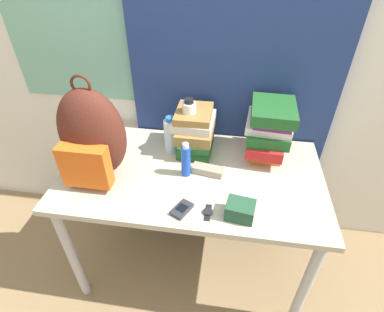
{
  "coord_description": "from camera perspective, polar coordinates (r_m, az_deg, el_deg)",
  "views": [
    {
      "loc": [
        0.17,
        -0.75,
        1.7
      ],
      "look_at": [
        0.0,
        0.35,
        0.84
      ],
      "focal_mm": 28.0,
      "sensor_mm": 36.0,
      "label": 1
    }
  ],
  "objects": [
    {
      "name": "cell_phone",
      "position": [
        1.28,
        -1.93,
        -10.1
      ],
      "size": [
        0.1,
        0.11,
        0.02
      ],
      "color": "#2D2D33",
      "rests_on": "desk"
    },
    {
      "name": "sunglasses_case",
      "position": [
        1.46,
        3.02,
        -2.7
      ],
      "size": [
        0.16,
        0.08,
        0.04
      ],
      "color": "gray",
      "rests_on": "desk"
    },
    {
      "name": "book_stack_center",
      "position": [
        1.54,
        14.38,
        4.92
      ],
      "size": [
        0.24,
        0.29,
        0.29
      ],
      "color": "orange",
      "rests_on": "desk"
    },
    {
      "name": "book_stack_left",
      "position": [
        1.56,
        0.56,
        4.88
      ],
      "size": [
        0.21,
        0.29,
        0.23
      ],
      "color": "#1E5623",
      "rests_on": "desk"
    },
    {
      "name": "water_bottle",
      "position": [
        1.56,
        -4.01,
        3.98
      ],
      "size": [
        0.07,
        0.07,
        0.2
      ],
      "color": "silver",
      "rests_on": "desk"
    },
    {
      "name": "camera_pouch",
      "position": [
        1.26,
        9.16,
        -10.1
      ],
      "size": [
        0.13,
        0.11,
        0.07
      ],
      "color": "#234C33",
      "rests_on": "desk"
    },
    {
      "name": "curtain_blue",
      "position": [
        1.55,
        8.44,
        20.33
      ],
      "size": [
        1.08,
        0.04,
        2.5
      ],
      "color": "navy",
      "rests_on": "ground_plane"
    },
    {
      "name": "sunscreen_bottle",
      "position": [
        1.4,
        -1.18,
        -0.84
      ],
      "size": [
        0.04,
        0.04,
        0.18
      ],
      "color": "blue",
      "rests_on": "desk"
    },
    {
      "name": "desk",
      "position": [
        1.53,
        -0.0,
        -5.74
      ],
      "size": [
        1.27,
        0.7,
        0.74
      ],
      "color": "#B7B299",
      "rests_on": "ground_plane"
    },
    {
      "name": "wristwatch",
      "position": [
        1.28,
        3.06,
        -10.62
      ],
      "size": [
        0.04,
        0.09,
        0.01
      ],
      "color": "black",
      "rests_on": "desk"
    },
    {
      "name": "sports_bottle",
      "position": [
        1.54,
        -0.52,
        5.66
      ],
      "size": [
        0.07,
        0.07,
        0.3
      ],
      "color": "white",
      "rests_on": "desk"
    },
    {
      "name": "backpack",
      "position": [
        1.41,
        -18.54,
        3.44
      ],
      "size": [
        0.31,
        0.25,
        0.5
      ],
      "color": "#512319",
      "rests_on": "desk"
    },
    {
      "name": "wall_back",
      "position": [
        1.61,
        2.29,
        21.35
      ],
      "size": [
        6.0,
        0.06,
        2.5
      ],
      "color": "silver",
      "rests_on": "ground_plane"
    }
  ]
}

